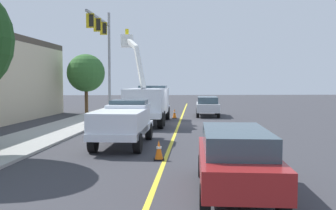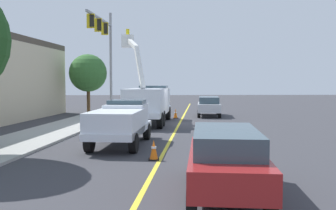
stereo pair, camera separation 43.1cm
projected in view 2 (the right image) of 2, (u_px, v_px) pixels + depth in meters
The scene contains 11 objects.
ground at pixel (179, 124), 25.99m from camera, with size 120.00×120.00×0.00m, color #38383D.
sidewalk_far_side at pixel (80, 122), 26.64m from camera, with size 60.00×3.60×0.12m, color #9E9E99.
lane_centre_stripe at pixel (179, 124), 25.99m from camera, with size 50.00×0.16×0.01m, color yellow.
utility_bucket_truck at pixel (149, 101), 26.31m from camera, with size 8.46×3.82×6.97m.
service_pickup_truck at pixel (121, 122), 17.04m from camera, with size 5.83×2.81×2.06m.
passing_minivan at pixel (209, 105), 32.02m from camera, with size 5.01×2.51×1.69m.
trailing_sedan at pixel (226, 157), 9.70m from camera, with size 5.01×2.51×1.69m.
traffic_cone_leading at pixel (154, 150), 13.89m from camera, with size 0.40×0.40×0.77m.
traffic_cone_mid_front at pixel (176, 114), 30.05m from camera, with size 0.40×0.40×0.79m.
traffic_signal_mast at pixel (105, 43), 29.35m from camera, with size 6.61×1.12×8.86m.
street_tree_right at pixel (88, 73), 34.62m from camera, with size 3.55×3.55×5.62m.
Camera 2 is at (-25.80, 1.81, 2.94)m, focal length 39.14 mm.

